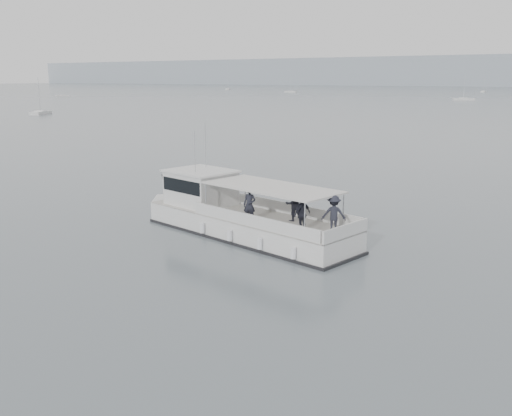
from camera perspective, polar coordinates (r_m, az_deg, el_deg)
The scene contains 3 objects.
ground at distance 33.93m, azimuth -0.22°, elevation -1.04°, with size 1400.00×1400.00×0.00m, color #515B60.
tour_boat at distance 30.74m, azimuth -2.44°, elevation -0.65°, with size 14.36×5.76×5.99m.
moored_fleet at distance 229.91m, azimuth 23.49°, elevation 9.94°, with size 413.29×384.22×9.03m.
Camera 1 is at (18.22, -27.42, 8.19)m, focal length 40.00 mm.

